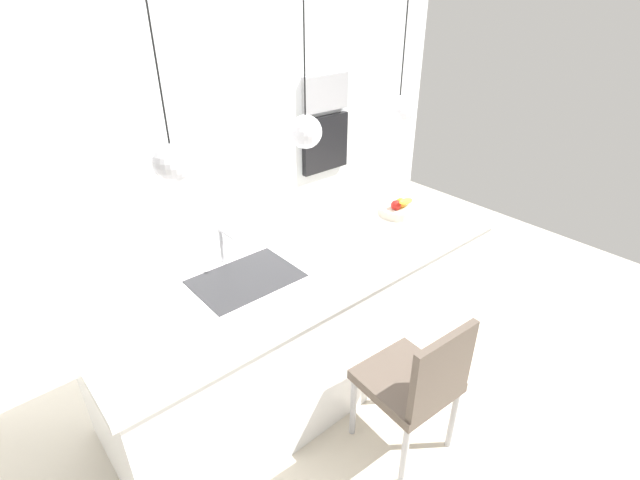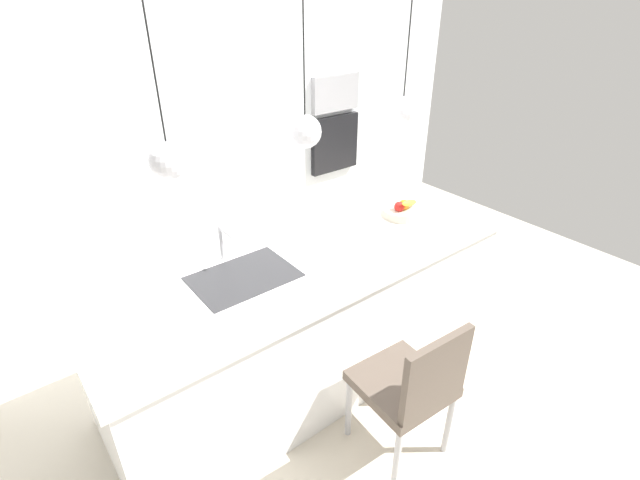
# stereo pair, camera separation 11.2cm
# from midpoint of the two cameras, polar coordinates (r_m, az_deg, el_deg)

# --- Properties ---
(floor) EXTENTS (6.60, 6.60, 0.00)m
(floor) POSITION_cam_midpoint_polar(r_m,az_deg,el_deg) (3.37, -2.32, -15.59)
(floor) COLOR beige
(floor) RESTS_ON ground
(back_wall) EXTENTS (6.00, 0.10, 2.60)m
(back_wall) POSITION_cam_midpoint_polar(r_m,az_deg,el_deg) (3.99, -18.02, 12.13)
(back_wall) COLOR white
(back_wall) RESTS_ON ground
(kitchen_island) EXTENTS (2.68, 0.98, 0.95)m
(kitchen_island) POSITION_cam_midpoint_polar(r_m,az_deg,el_deg) (3.06, -2.50, -9.21)
(kitchen_island) COLOR white
(kitchen_island) RESTS_ON ground
(sink_basin) EXTENTS (0.56, 0.40, 0.02)m
(sink_basin) POSITION_cam_midpoint_polar(r_m,az_deg,el_deg) (2.59, -10.29, -4.80)
(sink_basin) COLOR #2D2D30
(sink_basin) RESTS_ON kitchen_island
(faucet) EXTENTS (0.02, 0.17, 0.22)m
(faucet) POSITION_cam_midpoint_polar(r_m,az_deg,el_deg) (2.68, -12.95, -0.20)
(faucet) COLOR silver
(faucet) RESTS_ON kitchen_island
(fruit_bowl) EXTENTS (0.28, 0.28, 0.15)m
(fruit_bowl) POSITION_cam_midpoint_polar(r_m,az_deg,el_deg) (3.27, 8.69, 3.79)
(fruit_bowl) COLOR beige
(fruit_bowl) RESTS_ON kitchen_island
(microwave) EXTENTS (0.54, 0.08, 0.34)m
(microwave) POSITION_cam_midpoint_polar(r_m,az_deg,el_deg) (4.68, -0.11, 17.65)
(microwave) COLOR #9E9EA3
(microwave) RESTS_ON back_wall
(oven) EXTENTS (0.56, 0.08, 0.56)m
(oven) POSITION_cam_midpoint_polar(r_m,az_deg,el_deg) (4.80, -0.11, 11.79)
(oven) COLOR black
(oven) RESTS_ON back_wall
(chair_near) EXTENTS (0.48, 0.49, 0.92)m
(chair_near) POSITION_cam_midpoint_polar(r_m,az_deg,el_deg) (2.60, 10.56, -16.71)
(chair_near) COLOR brown
(chair_near) RESTS_ON ground
(pendant_light_left) EXTENTS (0.18, 0.18, 0.78)m
(pendant_light_left) POSITION_cam_midpoint_polar(r_m,az_deg,el_deg) (2.15, -19.12, 8.98)
(pendant_light_left) COLOR silver
(pendant_light_center) EXTENTS (0.18, 0.18, 0.78)m
(pendant_light_center) POSITION_cam_midpoint_polar(r_m,az_deg,el_deg) (2.50, -3.11, 13.19)
(pendant_light_center) COLOR silver
(pendant_light_right) EXTENTS (0.18, 0.18, 0.78)m
(pendant_light_right) POSITION_cam_midpoint_polar(r_m,az_deg,el_deg) (2.99, 8.61, 15.59)
(pendant_light_right) COLOR silver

